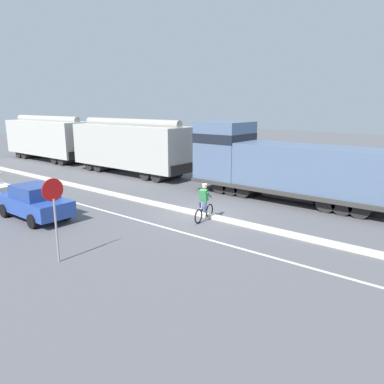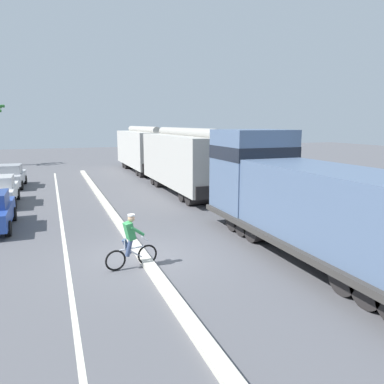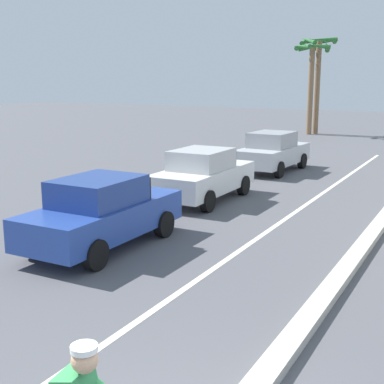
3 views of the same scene
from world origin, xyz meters
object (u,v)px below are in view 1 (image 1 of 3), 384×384
Objects in this scene: hopper_car_lead at (131,147)px; parked_car_blue at (34,202)px; locomotive at (277,167)px; stop_sign at (54,204)px; hopper_car_middle at (48,138)px; cyclist at (204,203)px.

hopper_car_lead is 2.52× the size of parked_car_blue.
locomotive reaches higher than stop_sign.
stop_sign is at bearing -119.89° from hopper_car_middle.
hopper_car_lead is at bearing 26.17° from parked_car_blue.
hopper_car_middle is at bearing 57.67° from parked_car_blue.
hopper_car_lead is 6.18× the size of cyclist.
parked_car_blue is 5.79m from stop_sign.
hopper_car_middle is at bearing 90.00° from locomotive.
locomotive is 12.74m from parked_car_blue.
parked_car_blue is at bearing 126.93° from cyclist.
parked_car_blue is 1.46× the size of stop_sign.
stop_sign reaches higher than parked_car_blue.
locomotive is 6.03m from cyclist.
parked_car_blue is (-10.65, 6.92, -0.98)m from locomotive.
cyclist is 6.97m from stop_sign.
parked_car_blue is (-10.65, -16.83, -1.26)m from hopper_car_middle.
hopper_car_middle is at bearing 60.11° from stop_sign.
hopper_car_middle is (0.00, 11.60, 0.00)m from hopper_car_lead.
hopper_car_middle is at bearing 75.65° from cyclist.
stop_sign is (-12.71, 1.65, 0.23)m from locomotive.
locomotive is 23.76m from hopper_car_middle.
parked_car_blue is at bearing 146.98° from locomotive.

